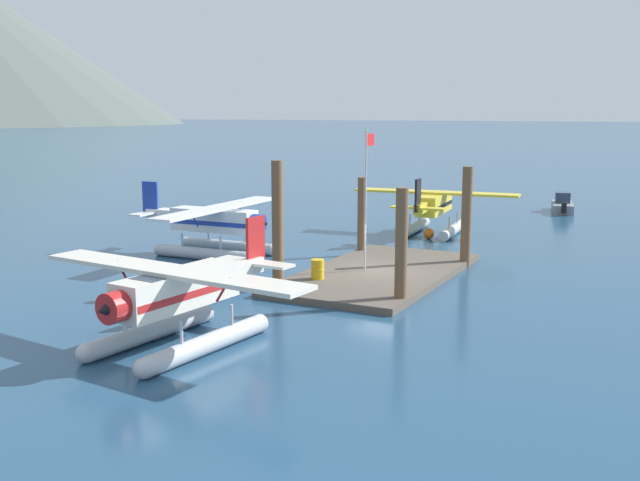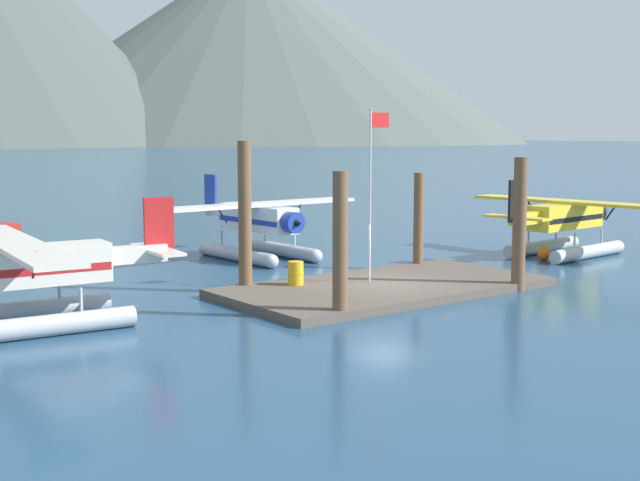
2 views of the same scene
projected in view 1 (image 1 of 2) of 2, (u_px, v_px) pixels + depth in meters
ground_plane at (379, 277)px, 34.68m from camera, size 1200.00×1200.00×0.00m
dock_platform at (379, 274)px, 34.65m from camera, size 12.33×6.27×0.30m
piling_near_left at (401, 247)px, 29.23m from camera, size 0.49×0.49×4.73m
piling_near_right at (466, 217)px, 36.45m from camera, size 0.51×0.51×5.02m
piling_far_left at (278, 226)px, 31.75m from camera, size 0.49×0.49×5.63m
piling_far_right at (362, 217)px, 39.53m from camera, size 0.44×0.44×4.22m
flagpole at (367, 185)px, 34.08m from camera, size 0.95×0.10×6.53m
fuel_drum at (318, 269)px, 32.83m from camera, size 0.62×0.62×0.88m
mooring_buoy at (429, 234)px, 44.96m from camera, size 0.66×0.66×0.66m
seaplane_yellow_stbd_fwd at (434, 209)px, 46.68m from camera, size 7.97×10.48×3.84m
seaplane_cream_port_fwd at (177, 300)px, 24.07m from camera, size 7.96×10.49×3.84m
seaplane_white_bow_centre at (215, 227)px, 39.48m from camera, size 10.44×7.98×3.84m
boat_grey_open_se at (562, 205)px, 57.20m from camera, size 4.83×2.32×1.50m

